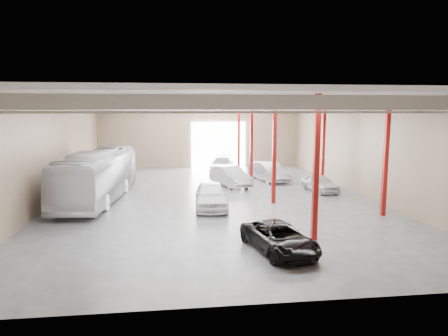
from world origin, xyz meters
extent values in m
cube|color=#3F4044|center=(0.00, 0.00, 0.00)|extent=(22.00, 32.00, 0.01)
cube|color=#A9A9A4|center=(0.00, 0.00, 7.00)|extent=(22.00, 32.00, 0.12)
cube|color=brown|center=(0.00, 16.00, 3.50)|extent=(22.00, 0.12, 7.00)
cube|color=brown|center=(0.00, -16.00, 3.50)|extent=(22.00, 0.12, 7.00)
cube|color=brown|center=(-11.00, 0.00, 3.50)|extent=(0.12, 32.00, 7.00)
cube|color=brown|center=(11.00, 0.00, 3.50)|extent=(0.12, 32.00, 7.00)
cube|color=white|center=(2.00, 15.85, 2.50)|extent=(6.00, 0.20, 5.00)
cube|color=maroon|center=(3.80, -10.00, 3.50)|extent=(0.25, 0.25, 7.00)
cube|color=maroon|center=(3.80, -2.00, 3.50)|extent=(0.25, 0.25, 7.00)
cube|color=maroon|center=(3.80, 6.00, 3.50)|extent=(0.25, 0.25, 7.00)
cube|color=maroon|center=(3.80, 13.00, 3.50)|extent=(0.25, 0.25, 7.00)
cube|color=maroon|center=(9.50, -6.00, 3.50)|extent=(0.25, 0.25, 7.00)
cube|color=maroon|center=(9.50, 4.00, 3.50)|extent=(0.25, 0.25, 7.00)
cube|color=#B7B7B2|center=(0.00, -12.00, 6.55)|extent=(21.60, 0.15, 0.60)
cube|color=#B7B7B2|center=(0.00, -12.00, 6.15)|extent=(21.60, 0.10, 0.10)
cube|color=#B7B7B2|center=(0.00, -6.00, 6.55)|extent=(21.60, 0.15, 0.60)
cube|color=#B7B7B2|center=(0.00, -6.00, 6.15)|extent=(21.60, 0.10, 0.10)
cube|color=#B7B7B2|center=(0.00, 0.00, 6.55)|extent=(21.60, 0.15, 0.60)
cube|color=#B7B7B2|center=(0.00, 0.00, 6.15)|extent=(21.60, 0.10, 0.10)
cube|color=#B7B7B2|center=(0.00, 6.00, 6.55)|extent=(21.60, 0.15, 0.60)
cube|color=#B7B7B2|center=(0.00, 6.00, 6.15)|extent=(21.60, 0.10, 0.10)
cube|color=#B7B7B2|center=(0.00, 12.00, 6.55)|extent=(21.60, 0.15, 0.60)
cube|color=#B7B7B2|center=(0.00, 12.00, 6.15)|extent=(21.60, 0.10, 0.10)
imported|color=silver|center=(-8.12, 0.44, 1.73)|extent=(4.00, 12.61, 3.45)
imported|color=black|center=(1.72, -11.35, 0.64)|extent=(3.12, 4.94, 1.27)
imported|color=white|center=(-0.56, -3.00, 0.85)|extent=(2.22, 5.05, 1.69)
imported|color=#B8B8BD|center=(1.75, 4.50, 0.81)|extent=(3.25, 5.23, 1.63)
imported|color=slate|center=(1.95, 12.00, 0.79)|extent=(3.21, 5.78, 1.58)
imported|color=#B8B8BD|center=(5.50, 6.54, 0.84)|extent=(3.01, 5.39, 1.68)
imported|color=silver|center=(8.30, 1.34, 0.67)|extent=(2.22, 4.13, 1.33)
camera|label=1|loc=(-2.78, -27.92, 6.20)|focal=32.00mm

